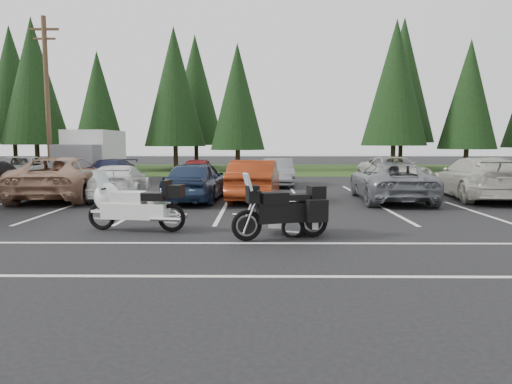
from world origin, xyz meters
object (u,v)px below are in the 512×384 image
object	(u,v)px
car_near_2	(64,178)
adventure_motorcycle	(281,205)
box_truck	(89,156)
car_near_4	(197,181)
car_far_0	(20,170)
car_far_4	(393,171)
cargo_trailer	(295,217)
car_near_5	(255,180)
car_near_6	(390,181)
car_near_3	(120,182)
car_far_1	(108,172)
touring_motorcycle	(136,200)
car_far_2	(197,172)
car_far_3	(278,172)
car_near_7	(477,178)
utility_pole	(47,97)

from	to	relation	value
car_near_2	adventure_motorcycle	world-z (taller)	car_near_2
box_truck	car_near_4	xyz separation A→B (m)	(7.32, -8.76, -0.68)
car_far_0	car_far_4	world-z (taller)	car_far_0
cargo_trailer	adventure_motorcycle	world-z (taller)	adventure_motorcycle
car_near_5	car_far_0	distance (m)	13.95
box_truck	car_far_4	xyz separation A→B (m)	(16.55, -2.45, -0.71)
box_truck	car_near_6	size ratio (longest dim) A/B	1.05
car_near_3	car_far_1	xyz separation A→B (m)	(-2.38, 5.78, -0.00)
car_near_6	adventure_motorcycle	bearing A→B (deg)	60.18
car_near_5	touring_motorcycle	bearing A→B (deg)	70.28
car_far_0	car_near_4	bearing A→B (deg)	-37.38
car_near_4	car_far_1	size ratio (longest dim) A/B	0.98
car_near_4	car_far_2	size ratio (longest dim) A/B	1.10
car_near_5	adventure_motorcycle	size ratio (longest dim) A/B	1.83
car_near_5	touring_motorcycle	xyz separation A→B (m)	(-2.90, -6.19, 0.00)
car_far_2	car_far_4	size ratio (longest dim) A/B	0.77
car_near_5	car_near_6	xyz separation A→B (m)	(5.15, -0.15, -0.04)
car_far_0	car_far_3	xyz separation A→B (m)	(13.55, -0.54, -0.05)
car_far_0	touring_motorcycle	bearing A→B (deg)	-56.94
car_near_5	car_near_7	distance (m)	8.74
car_far_3	car_far_4	size ratio (longest dim) A/B	0.78
box_truck	car_far_1	size ratio (longest dim) A/B	1.22
car_near_2	car_far_1	world-z (taller)	car_near_2
car_far_1	car_far_2	bearing A→B (deg)	5.46
car_near_4	adventure_motorcycle	size ratio (longest dim) A/B	1.76
car_near_3	car_near_4	size ratio (longest dim) A/B	1.02
car_near_6	car_far_0	bearing A→B (deg)	-17.52
car_far_4	touring_motorcycle	world-z (taller)	touring_motorcycle
car_near_2	car_near_4	size ratio (longest dim) A/B	1.32
car_near_5	car_near_7	size ratio (longest dim) A/B	0.83
car_near_3	adventure_motorcycle	size ratio (longest dim) A/B	1.79
car_far_0	adventure_motorcycle	distance (m)	18.80
utility_pole	car_far_4	distance (m)	19.06
car_far_4	touring_motorcycle	xyz separation A→B (m)	(-9.94, -12.15, 0.04)
car_near_7	car_far_0	xyz separation A→B (m)	(-21.14, 5.94, -0.08)
car_far_4	car_near_2	bearing A→B (deg)	-163.13
car_near_6	touring_motorcycle	distance (m)	10.07
car_far_2	car_far_3	world-z (taller)	car_far_2
car_far_2	adventure_motorcycle	world-z (taller)	adventure_motorcycle
car_near_4	car_near_6	size ratio (longest dim) A/B	0.85
utility_pole	car_far_4	size ratio (longest dim) A/B	1.69
car_far_2	car_far_3	bearing A→B (deg)	-5.65
car_far_3	car_far_4	world-z (taller)	car_far_4
car_far_1	car_far_4	distance (m)	14.71
car_near_2	car_near_3	world-z (taller)	car_near_2
utility_pole	car_near_6	distance (m)	18.92
car_near_3	car_near_7	world-z (taller)	car_near_7
car_near_4	car_near_3	bearing A→B (deg)	-6.51
car_far_4	car_far_0	bearing A→B (deg)	174.72
car_near_2	car_far_0	world-z (taller)	car_near_2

